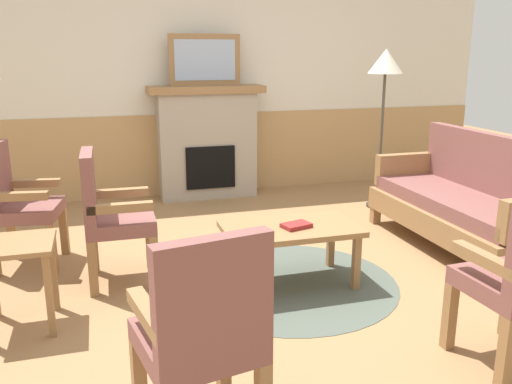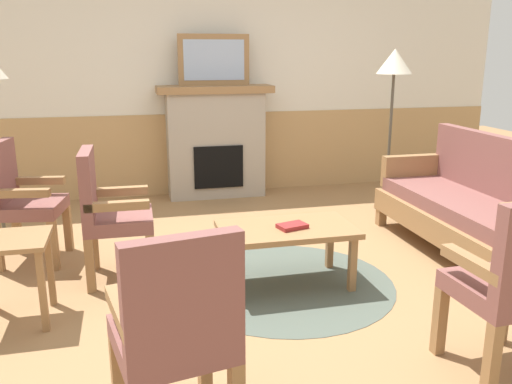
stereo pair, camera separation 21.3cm
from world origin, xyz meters
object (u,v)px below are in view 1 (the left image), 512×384
Objects in this scene: coffee_table at (290,233)px; armchair_front_center at (203,329)px; floor_lamp_by_couch at (385,72)px; armchair_by_window_left at (110,212)px; couch at (463,204)px; side_table at (17,260)px; framed_picture at (205,60)px; fireplace at (207,141)px; armchair_near_fireplace at (16,200)px; book_on_table at (296,225)px.

coffee_table is 0.98× the size of armchair_front_center.
armchair_by_window_left is at bearing -156.74° from floor_lamp_by_couch.
couch is 1.67m from coffee_table.
side_table is at bearing -152.77° from floor_lamp_by_couch.
framed_picture is at bearing 57.81° from side_table.
fireplace is 0.91m from framed_picture.
framed_picture is at bearing 90.00° from fireplace.
armchair_near_fireplace is 0.86m from armchair_by_window_left.
fireplace is at bearing 42.15° from armchair_near_fireplace.
armchair_by_window_left is (-1.23, 0.40, 0.15)m from coffee_table.
couch and armchair_near_fireplace have the same top height.
couch is (1.74, -2.32, -0.26)m from fireplace.
armchair_front_center is (-0.83, -4.03, -0.11)m from fireplace.
side_table is (-0.56, -0.53, -0.10)m from armchair_by_window_left.
armchair_by_window_left is 0.78m from side_table.
armchair_near_fireplace is at bearing 142.23° from armchair_by_window_left.
armchair_front_center is (-0.91, -1.44, 0.15)m from coffee_table.
book_on_table is (0.11, -2.63, -1.10)m from framed_picture.
framed_picture reaches higher than book_on_table.
floor_lamp_by_couch is (1.70, -0.97, -0.11)m from framed_picture.
armchair_by_window_left is (-2.89, 0.13, 0.14)m from couch.
fireplace is 2.64m from book_on_table.
floor_lamp_by_couch reaches higher than book_on_table.
couch reaches higher than side_table.
fireplace is 2.48m from armchair_by_window_left.
book_on_table is 0.12× the size of floor_lamp_by_couch.
framed_picture is 0.82× the size of armchair_near_fireplace.
armchair_front_center is at bearing -101.63° from framed_picture.
floor_lamp_by_couch is (-0.04, 1.36, 1.05)m from couch.
couch is at bearing 6.55° from side_table.
couch is 3.63m from armchair_near_fireplace.
armchair_by_window_left is 1.78× the size of side_table.
couch reaches higher than coffee_table.
coffee_table is 2.14m from armchair_near_fireplace.
armchair_near_fireplace is at bearing 169.47° from couch.
coffee_table is 1.75× the size of side_table.
coffee_table is 0.08m from book_on_table.
book_on_table is at bearing -169.47° from couch.
armchair_near_fireplace reaches higher than book_on_table.
armchair_near_fireplace is (-1.83, -1.66, -0.11)m from fireplace.
armchair_near_fireplace is at bearing 96.57° from side_table.
couch reaches higher than book_on_table.
book_on_table is at bearing -87.55° from fireplace.
armchair_near_fireplace is 1.78× the size of side_table.
armchair_front_center is (0.32, -1.84, 0.00)m from armchair_by_window_left.
book_on_table is 0.20× the size of armchair_near_fireplace.
framed_picture reaches higher than coffee_table.
fireplace is at bearing 92.45° from book_on_table.
coffee_table is 4.80× the size of book_on_table.
fireplace is at bearing 57.81° from side_table.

